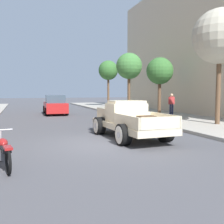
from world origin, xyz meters
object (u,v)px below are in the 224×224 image
at_px(motorcycle_parked, 4,151).
at_px(street_tree_third, 129,66).
at_px(car_background_red, 55,105).
at_px(street_tree_farthest, 108,71).
at_px(street_tree_nearest, 220,37).
at_px(street_tree_second, 160,71).
at_px(hotrod_truck_cream, 127,120).
at_px(pedestrian_sidewalk_right, 171,103).

height_order(motorcycle_parked, street_tree_third, street_tree_third).
distance_m(car_background_red, street_tree_third, 7.95).
height_order(street_tree_third, street_tree_farthest, street_tree_farthest).
relative_size(motorcycle_parked, street_tree_nearest, 0.33).
distance_m(motorcycle_parked, street_tree_second, 16.26).
xyz_separation_m(hotrod_truck_cream, street_tree_third, (5.56, 13.05, 3.58)).
height_order(pedestrian_sidewalk_right, street_tree_third, street_tree_third).
xyz_separation_m(motorcycle_parked, street_tree_nearest, (10.85, 4.69, 4.50)).
bearing_deg(hotrod_truck_cream, street_tree_nearest, 13.59).
relative_size(street_tree_second, street_tree_third, 0.83).
bearing_deg(pedestrian_sidewalk_right, car_background_red, 144.56).
height_order(hotrod_truck_cream, street_tree_second, street_tree_second).
relative_size(car_background_red, pedestrian_sidewalk_right, 2.64).
relative_size(street_tree_second, street_tree_farthest, 0.81).
xyz_separation_m(street_tree_nearest, street_tree_third, (-0.49, 11.59, -0.61)).
bearing_deg(street_tree_nearest, street_tree_third, 92.44).
bearing_deg(hotrod_truck_cream, car_background_red, 96.95).
relative_size(hotrod_truck_cream, pedestrian_sidewalk_right, 3.03).
xyz_separation_m(street_tree_nearest, street_tree_second, (0.16, 6.86, -1.39)).
relative_size(car_background_red, street_tree_third, 0.80).
height_order(street_tree_second, street_tree_farthest, street_tree_farthest).
bearing_deg(hotrod_truck_cream, street_tree_farthest, 73.81).
bearing_deg(street_tree_third, motorcycle_parked, -122.48).
bearing_deg(hotrod_truck_cream, motorcycle_parked, -146.10).
distance_m(street_tree_nearest, street_tree_second, 7.00).
bearing_deg(street_tree_farthest, street_tree_second, -89.08).
bearing_deg(hotrod_truck_cream, pedestrian_sidewalk_right, 46.75).
xyz_separation_m(street_tree_third, street_tree_farthest, (0.45, 7.67, 0.16)).
relative_size(hotrod_truck_cream, motorcycle_parked, 2.38).
bearing_deg(street_tree_third, street_tree_second, -82.13).
bearing_deg(street_tree_third, street_tree_farthest, 86.62).
bearing_deg(motorcycle_parked, pedestrian_sidewalk_right, 41.86).
xyz_separation_m(car_background_red, street_tree_farthest, (7.54, 8.26, 3.73)).
xyz_separation_m(hotrod_truck_cream, car_background_red, (-1.52, 12.46, 0.01)).
xyz_separation_m(hotrod_truck_cream, street_tree_second, (6.22, 8.32, 2.80)).
height_order(hotrod_truck_cream, street_tree_third, street_tree_third).
xyz_separation_m(car_background_red, street_tree_third, (7.08, 0.59, 3.57)).
bearing_deg(street_tree_third, hotrod_truck_cream, -113.09).
bearing_deg(pedestrian_sidewalk_right, street_tree_nearest, -93.79).
relative_size(street_tree_nearest, street_tree_third, 1.16).
bearing_deg(car_background_red, street_tree_third, 4.74).
relative_size(pedestrian_sidewalk_right, street_tree_second, 0.37).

